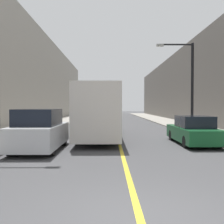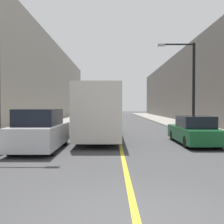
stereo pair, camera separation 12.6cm
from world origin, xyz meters
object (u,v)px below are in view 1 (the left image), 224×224
at_px(bus, 100,111).
at_px(street_lamp_left, 3,58).
at_px(car_right_near, 193,131).
at_px(street_lamp_right, 189,81).
at_px(parked_suv_left, 40,131).

height_order(bus, street_lamp_left, street_lamp_left).
bearing_deg(car_right_near, street_lamp_right, 76.45).
xyz_separation_m(street_lamp_left, street_lamp_right, (10.22, 7.36, -0.26)).
bearing_deg(parked_suv_left, street_lamp_left, -141.42).
height_order(parked_suv_left, street_lamp_left, street_lamp_left).
bearing_deg(car_right_near, parked_suv_left, -166.18).
height_order(parked_suv_left, street_lamp_right, street_lamp_right).
xyz_separation_m(parked_suv_left, car_right_near, (7.88, 1.94, -0.20)).
xyz_separation_m(car_right_near, street_lamp_right, (1.06, 4.40, 3.17)).
bearing_deg(parked_suv_left, car_right_near, 13.82).
distance_m(bus, street_lamp_left, 7.79).
relative_size(car_right_near, street_lamp_right, 0.74).
bearing_deg(bus, parked_suv_left, -116.66).
distance_m(car_right_near, street_lamp_right, 5.52).
height_order(car_right_near, street_lamp_right, street_lamp_right).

